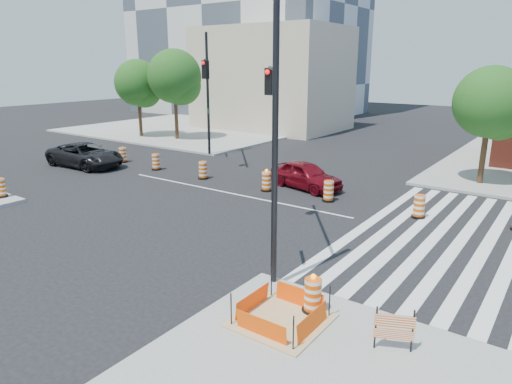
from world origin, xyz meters
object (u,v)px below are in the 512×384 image
red_coupe (306,175)px  signal_pole_nw (207,84)px  signal_pole_se (273,117)px  dark_suv (85,155)px

red_coupe → signal_pole_nw: bearing=88.7°
red_coupe → signal_pole_nw: signal_pole_nw is taller
signal_pole_se → dark_suv: bearing=37.8°
dark_suv → signal_pole_se: signal_pole_se is taller
dark_suv → signal_pole_se: bearing=-109.4°
red_coupe → signal_pole_nw: 10.46m
red_coupe → dark_suv: bearing=118.5°
dark_suv → signal_pole_nw: signal_pole_nw is taller
dark_suv → signal_pole_se: size_ratio=0.69×
red_coupe → dark_suv: (-14.37, -3.63, 0.04)m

